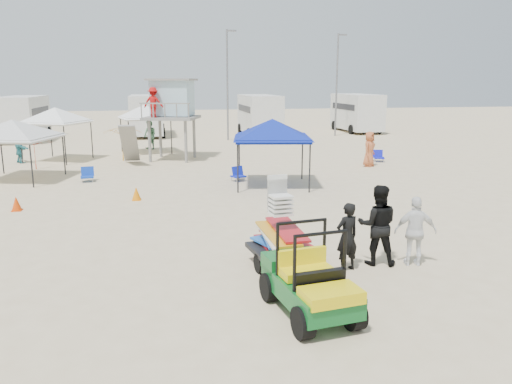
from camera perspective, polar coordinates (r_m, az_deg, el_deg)
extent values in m
plane|color=beige|center=(11.27, 0.41, -9.83)|extent=(140.00, 140.00, 0.00)
cube|color=#0D5620|center=(9.53, 6.13, -11.00)|extent=(1.42, 2.36, 0.39)
cube|color=yellow|center=(9.44, 6.16, -9.66)|extent=(1.10, 0.76, 0.21)
cylinder|color=black|center=(8.80, 4.51, -14.54)|extent=(0.33, 0.60, 0.57)
cube|color=black|center=(11.62, 2.79, -6.91)|extent=(1.40, 1.85, 0.11)
cylinder|color=black|center=(11.59, 0.39, -8.00)|extent=(0.24, 0.47, 0.45)
imported|color=black|center=(11.67, 10.36, -5.06)|extent=(0.67, 0.54, 1.61)
imported|color=black|center=(12.17, 13.71, -3.68)|extent=(1.13, 1.00, 1.93)
imported|color=white|center=(12.36, 17.76, -4.30)|extent=(1.05, 0.64, 1.67)
cylinder|color=gray|center=(27.40, -11.55, 5.62)|extent=(0.16, 0.16, 2.27)
cube|color=gray|center=(28.29, -9.60, 8.37)|extent=(3.41, 3.41, 0.15)
cube|color=#A8CAD8|center=(28.52, -9.69, 10.54)|extent=(2.53, 2.35, 1.91)
imported|color=#B20F0F|center=(27.33, -11.16, 10.00)|extent=(1.03, 0.59, 1.60)
cylinder|color=black|center=(19.30, -1.30, 2.76)|extent=(0.06, 0.06, 2.05)
pyramid|color=#0D2096|center=(20.74, 1.90, 8.37)|extent=(3.46, 3.46, 0.80)
cube|color=#0D2096|center=(20.81, 1.88, 6.17)|extent=(3.46, 3.46, 0.18)
pyramid|color=silver|center=(24.36, -26.16, 7.45)|extent=(3.89, 3.89, 0.80)
cube|color=silver|center=(24.42, -25.98, 5.59)|extent=(3.89, 3.89, 0.18)
cylinder|color=black|center=(28.77, -24.77, 4.95)|extent=(0.06, 0.06, 2.18)
pyramid|color=white|center=(29.62, -22.02, 8.96)|extent=(3.67, 3.67, 0.80)
cube|color=white|center=(29.67, -21.89, 7.42)|extent=(3.67, 3.67, 0.18)
cylinder|color=black|center=(30.34, -14.92, 6.02)|extent=(0.06, 0.06, 2.20)
pyramid|color=white|center=(31.39, -12.64, 9.73)|extent=(3.24, 3.24, 0.80)
cube|color=white|center=(31.44, -12.57, 8.27)|extent=(3.24, 3.24, 0.18)
imported|color=red|center=(27.19, -24.01, 4.04)|extent=(2.33, 2.35, 1.61)
imported|color=orange|center=(28.54, -14.94, 5.37)|extent=(2.98, 2.98, 1.93)
cone|color=#DD3D06|center=(18.75, -25.71, -1.20)|extent=(0.34, 0.34, 0.50)
cone|color=orange|center=(18.94, -13.52, -0.16)|extent=(0.34, 0.34, 0.50)
cube|color=#0F38AC|center=(23.03, -18.74, 1.64)|extent=(0.61, 0.57, 0.06)
cube|color=#0F38AC|center=(23.23, -18.70, 2.24)|extent=(0.56, 0.25, 0.44)
cylinder|color=#B2B2B7|center=(22.89, -19.33, 1.23)|extent=(0.03, 0.03, 0.20)
cube|color=#1022B5|center=(21.96, -2.04, 1.80)|extent=(0.71, 0.69, 0.06)
cube|color=#1022B5|center=(22.16, -2.14, 2.42)|extent=(0.56, 0.40, 0.44)
cylinder|color=#B2B2B7|center=(21.76, -2.53, 1.38)|extent=(0.03, 0.03, 0.20)
cube|color=#1016B6|center=(28.17, 13.90, 3.81)|extent=(0.68, 0.66, 0.06)
cube|color=#1016B6|center=(28.36, 13.72, 4.28)|extent=(0.57, 0.35, 0.44)
cylinder|color=#B2B2B7|center=(27.92, 13.65, 3.50)|extent=(0.03, 0.03, 0.20)
cube|color=silver|center=(41.51, -25.04, 7.81)|extent=(2.50, 6.80, 3.00)
cube|color=black|center=(41.48, -25.10, 8.42)|extent=(2.54, 5.44, 0.50)
cube|color=silver|center=(41.81, -12.37, 8.70)|extent=(2.50, 6.50, 3.00)
cube|color=black|center=(41.78, -12.40, 9.31)|extent=(2.54, 5.20, 0.50)
cylinder|color=black|center=(39.89, -14.14, 6.50)|extent=(0.25, 0.80, 0.80)
cube|color=silver|center=(41.10, 0.38, 8.92)|extent=(2.50, 7.00, 3.00)
cube|color=black|center=(41.07, 0.38, 9.55)|extent=(2.54, 5.60, 0.50)
cylinder|color=black|center=(38.78, -0.79, 6.71)|extent=(0.25, 0.80, 0.80)
cube|color=silver|center=(45.15, 11.41, 9.00)|extent=(2.50, 6.60, 3.00)
cube|color=black|center=(45.12, 11.43, 9.57)|extent=(2.54, 5.28, 0.50)
cylinder|color=black|center=(42.82, 10.84, 7.03)|extent=(0.25, 0.80, 0.80)
cylinder|color=slate|center=(37.56, -3.29, 12.01)|extent=(0.14, 0.14, 8.00)
cylinder|color=slate|center=(41.20, 9.20, 11.91)|extent=(0.14, 0.14, 8.00)
imported|color=#4F8463|center=(33.16, -12.03, 6.39)|extent=(1.12, 1.15, 1.86)
imported|color=#B85D34|center=(26.44, 12.81, 4.81)|extent=(1.03, 1.03, 1.80)
imported|color=teal|center=(29.78, -25.41, 4.48)|extent=(1.19, 1.42, 1.53)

